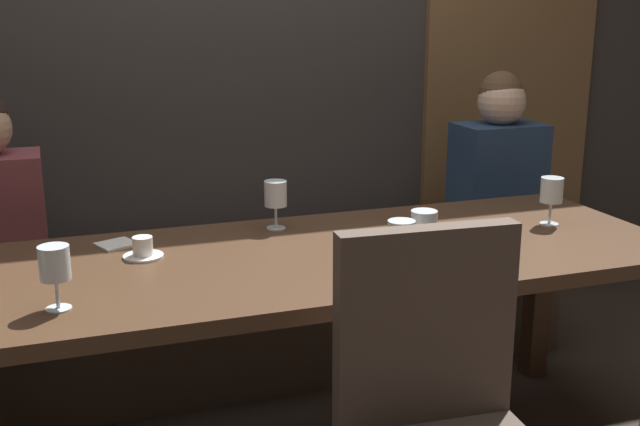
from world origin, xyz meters
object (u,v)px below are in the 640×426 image
Objects in this scene: wine_glass_end_left at (424,227)px; wine_glass_near_left at (552,192)px; banquette_bench at (267,322)px; wine_glass_center_back at (401,237)px; chair_near_side at (442,417)px; wine_glass_end_right at (276,196)px; diner_bearded at (498,166)px; wine_glass_center_front at (55,265)px; espresso_cup at (143,249)px; dining_table at (325,278)px.

wine_glass_end_left and wine_glass_near_left have the same top height.
banquette_bench is 15.24× the size of wine_glass_center_back.
wine_glass_end_right is (-0.10, 1.01, 0.29)m from chair_near_side.
wine_glass_end_left is at bearing -131.56° from diner_bearded.
wine_glass_center_front is 0.44m from espresso_cup.
banquette_bench is 1.18m from wine_glass_center_back.
chair_near_side is 5.98× the size of wine_glass_near_left.
wine_glass_center_back is 1.00× the size of wine_glass_near_left.
wine_glass_center_front is at bearing -130.32° from banquette_bench.
dining_table is at bearing 92.01° from chair_near_side.
wine_glass_near_left is (0.71, 0.32, -0.00)m from wine_glass_center_back.
wine_glass_end_right is at bearing 119.88° from wine_glass_end_left.
espresso_cup is at bearing 54.14° from wine_glass_center_front.
dining_table is at bearing 15.82° from wine_glass_center_front.
banquette_bench is 0.95m from espresso_cup.
chair_near_side is 0.53m from wine_glass_center_back.
dining_table reaches higher than banquette_bench.
dining_table is 0.88× the size of banquette_bench.
wine_glass_near_left is 1.00× the size of wine_glass_center_front.
wine_glass_end_left is 0.13m from wine_glass_center_back.
chair_near_side reaches higher than dining_table.
wine_glass_center_back is at bearing -144.89° from wine_glass_end_left.
wine_glass_near_left is at bearing -106.79° from diner_bearded.
chair_near_side reaches higher than banquette_bench.
wine_glass_center_front is at bearing -171.06° from wine_glass_near_left.
wine_glass_end_right is at bearing -100.10° from banquette_bench.
chair_near_side is 1.06m from wine_glass_end_right.
diner_bearded is 4.59× the size of wine_glass_end_right.
wine_glass_end_right is (-0.07, -0.41, 0.62)m from banquette_bench.
wine_glass_end_right is 0.87m from wine_glass_center_front.
banquette_bench is at bearing 179.32° from diner_bearded.
chair_near_side is 5.98× the size of wine_glass_center_front.
wine_glass_end_left is (0.19, 0.50, 0.30)m from chair_near_side.
wine_glass_end_right is 0.50m from espresso_cup.
espresso_cup is at bearing 155.56° from wine_glass_end_left.
wine_glass_center_back is at bearing -32.72° from espresso_cup.
wine_glass_center_back is 1.37× the size of espresso_cup.
wine_glass_end_left reaches higher than banquette_bench.
dining_table is at bearing -90.00° from banquette_bench.
chair_near_side reaches higher than wine_glass_end_right.
espresso_cup is (-0.56, 0.84, 0.21)m from chair_near_side.
wine_glass_end_right and wine_glass_center_front have the same top height.
diner_bearded is 1.34m from wine_glass_center_back.
wine_glass_center_front reaches higher than espresso_cup.
chair_near_side is at bearing -101.75° from wine_glass_center_back.
wine_glass_end_left and wine_glass_center_front have the same top height.
espresso_cup is at bearing -160.06° from diner_bearded.
wine_glass_center_back is 1.00× the size of wine_glass_center_front.
diner_bearded reaches higher than wine_glass_center_front.
chair_near_side is 0.62m from wine_glass_end_left.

